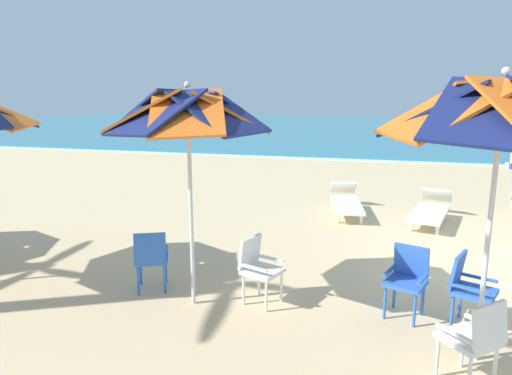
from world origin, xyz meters
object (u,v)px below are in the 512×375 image
(beach_umbrella_0, at_px, (502,112))
(beach_umbrella_1, at_px, (188,114))
(plastic_chair_0, at_px, (475,337))
(plastic_chair_1, at_px, (468,286))
(plastic_chair_3, at_px, (258,266))
(sun_lounger_1, at_px, (431,210))
(sun_lounger_2, at_px, (346,201))
(plastic_chair_4, at_px, (151,257))
(plastic_chair_2, at_px, (407,277))

(beach_umbrella_0, relative_size, beach_umbrella_1, 1.03)
(beach_umbrella_0, distance_m, beach_umbrella_1, 3.32)
(plastic_chair_0, xyz_separation_m, plastic_chair_1, (0.14, 1.21, 0.00))
(beach_umbrella_0, bearing_deg, plastic_chair_0, -105.00)
(beach_umbrella_1, distance_m, plastic_chair_3, 2.12)
(beach_umbrella_0, bearing_deg, sun_lounger_1, 89.60)
(sun_lounger_1, height_order, sun_lounger_2, same)
(plastic_chair_4, xyz_separation_m, sun_lounger_1, (4.03, 4.67, -0.22))
(plastic_chair_1, height_order, plastic_chair_2, same)
(plastic_chair_1, height_order, plastic_chair_4, same)
(plastic_chair_2, bearing_deg, sun_lounger_2, 102.93)
(beach_umbrella_1, height_order, sun_lounger_1, beach_umbrella_1)
(plastic_chair_4, height_order, sun_lounger_1, plastic_chair_4)
(plastic_chair_4, bearing_deg, plastic_chair_1, 1.39)
(plastic_chair_2, bearing_deg, plastic_chair_1, -8.08)
(plastic_chair_4, height_order, sun_lounger_2, plastic_chair_4)
(plastic_chair_1, relative_size, plastic_chair_2, 1.00)
(plastic_chair_1, xyz_separation_m, plastic_chair_4, (-4.01, -0.10, 0.00))
(plastic_chair_0, height_order, sun_lounger_2, plastic_chair_0)
(beach_umbrella_0, height_order, plastic_chair_0, beach_umbrella_0)
(sun_lounger_2, bearing_deg, beach_umbrella_1, -106.58)
(plastic_chair_1, bearing_deg, plastic_chair_2, 171.92)
(sun_lounger_2, bearing_deg, plastic_chair_3, -98.60)
(plastic_chair_4, bearing_deg, sun_lounger_2, 65.72)
(plastic_chair_3, distance_m, sun_lounger_2, 4.97)
(beach_umbrella_1, relative_size, sun_lounger_1, 1.26)
(plastic_chair_2, bearing_deg, beach_umbrella_0, -51.23)
(sun_lounger_2, bearing_deg, plastic_chair_0, -75.04)
(sun_lounger_1, bearing_deg, plastic_chair_0, -91.66)
(sun_lounger_2, bearing_deg, plastic_chair_4, -114.28)
(beach_umbrella_1, distance_m, sun_lounger_2, 5.82)
(plastic_chair_2, distance_m, beach_umbrella_1, 3.30)
(plastic_chair_0, height_order, plastic_chair_3, same)
(plastic_chair_2, distance_m, plastic_chair_3, 1.84)
(beach_umbrella_1, bearing_deg, beach_umbrella_0, -7.25)
(plastic_chair_4, relative_size, sun_lounger_2, 0.39)
(plastic_chair_0, distance_m, plastic_chair_1, 1.22)
(beach_umbrella_1, bearing_deg, sun_lounger_1, 55.65)
(plastic_chair_3, bearing_deg, plastic_chair_2, 4.14)
(plastic_chair_0, xyz_separation_m, plastic_chair_4, (-3.87, 1.11, 0.00))
(plastic_chair_2, relative_size, sun_lounger_2, 0.39)
(beach_umbrella_1, height_order, sun_lounger_2, beach_umbrella_1)
(plastic_chair_2, height_order, sun_lounger_1, plastic_chair_2)
(plastic_chair_3, xyz_separation_m, sun_lounger_1, (2.53, 4.61, -0.22))
(beach_umbrella_0, relative_size, plastic_chair_0, 3.36)
(plastic_chair_0, distance_m, plastic_chair_4, 4.02)
(sun_lounger_1, xyz_separation_m, sun_lounger_2, (-1.79, 0.30, 0.00))
(beach_umbrella_0, xyz_separation_m, plastic_chair_4, (-4.00, 0.63, -2.01))
(sun_lounger_1, bearing_deg, plastic_chair_3, -118.79)
(beach_umbrella_0, bearing_deg, plastic_chair_2, 128.77)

